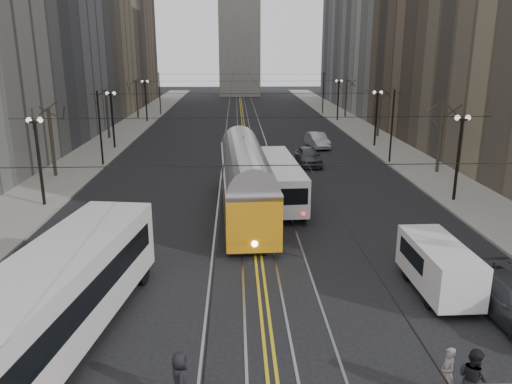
{
  "coord_description": "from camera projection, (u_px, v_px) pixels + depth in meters",
  "views": [
    {
      "loc": [
        -1.06,
        -13.87,
        9.93
      ],
      "look_at": [
        -0.06,
        10.41,
        3.0
      ],
      "focal_mm": 35.0,
      "sensor_mm": 36.0,
      "label": 1
    }
  ],
  "objects": [
    {
      "name": "sedan_grey",
      "position": [
        308.0,
        156.0,
        44.56
      ],
      "size": [
        2.17,
        4.87,
        1.63
      ],
      "primitive_type": "imported",
      "rotation": [
        0.0,
        0.0,
        0.05
      ],
      "color": "#414549",
      "rests_on": "ground"
    },
    {
      "name": "cargo_van",
      "position": [
        438.0,
        269.0,
        20.89
      ],
      "size": [
        1.97,
        4.99,
        2.2
      ],
      "primitive_type": "cube",
      "rotation": [
        0.0,
        0.0,
        0.01
      ],
      "color": "white",
      "rests_on": "ground"
    },
    {
      "name": "sedan_silver",
      "position": [
        317.0,
        140.0,
        52.58
      ],
      "size": [
        2.28,
        4.88,
        1.55
      ],
      "primitive_type": "imported",
      "rotation": [
        0.0,
        0.0,
        0.14
      ],
      "color": "#ADB0B5",
      "rests_on": "ground"
    },
    {
      "name": "ground",
      "position": [
        271.0,
        369.0,
        16.1
      ],
      "size": [
        260.0,
        260.0,
        0.0
      ],
      "primitive_type": "plane",
      "color": "black",
      "rests_on": "ground"
    },
    {
      "name": "pedestrian_c",
      "position": [
        472.0,
        378.0,
        14.15
      ],
      "size": [
        1.01,
        1.12,
        1.89
      ],
      "primitive_type": "imported",
      "rotation": [
        0.0,
        0.0,
        1.97
      ],
      "color": "black",
      "rests_on": "crosswalk_band"
    },
    {
      "name": "transit_bus",
      "position": [
        49.0,
        311.0,
        16.34
      ],
      "size": [
        4.76,
        13.76,
        3.37
      ],
      "primitive_type": "cube",
      "rotation": [
        0.0,
        0.0,
        -0.15
      ],
      "color": "silver",
      "rests_on": "ground"
    },
    {
      "name": "rear_bus",
      "position": [
        279.0,
        181.0,
        33.72
      ],
      "size": [
        2.82,
        10.79,
        2.79
      ],
      "primitive_type": "cube",
      "rotation": [
        0.0,
        0.0,
        0.05
      ],
      "color": "white",
      "rests_on": "ground"
    },
    {
      "name": "centre_lines",
      "position": [
        245.0,
        137.0,
        59.33
      ],
      "size": [
        0.42,
        130.0,
        0.01
      ],
      "primitive_type": "cube",
      "color": "gold",
      "rests_on": "ground"
    },
    {
      "name": "sidewalk_right",
      "position": [
        369.0,
        135.0,
        59.9
      ],
      "size": [
        5.0,
        140.0,
        0.15
      ],
      "primitive_type": "cube",
      "color": "gray",
      "rests_on": "ground"
    },
    {
      "name": "streetcar_rails",
      "position": [
        245.0,
        137.0,
        59.33
      ],
      "size": [
        4.8,
        130.0,
        0.02
      ],
      "primitive_type": "cube",
      "color": "gray",
      "rests_on": "ground"
    },
    {
      "name": "pedestrian_a",
      "position": [
        180.0,
        379.0,
        14.32
      ],
      "size": [
        0.65,
        0.89,
        1.66
      ],
      "primitive_type": "imported",
      "rotation": [
        0.0,
        0.0,
        1.74
      ],
      "color": "black",
      "rests_on": "crosswalk_band"
    },
    {
      "name": "trolley_wires",
      "position": [
        246.0,
        116.0,
        48.53
      ],
      "size": [
        25.96,
        120.0,
        6.6
      ],
      "color": "black",
      "rests_on": "ground"
    },
    {
      "name": "street_trees",
      "position": [
        246.0,
        125.0,
        49.2
      ],
      "size": [
        31.68,
        53.28,
        5.6
      ],
      "color": "#382D23",
      "rests_on": "ground"
    },
    {
      "name": "lamp_posts",
      "position": [
        248.0,
        136.0,
        42.95
      ],
      "size": [
        27.6,
        57.2,
        5.6
      ],
      "color": "black",
      "rests_on": "ground"
    },
    {
      "name": "sidewalk_left",
      "position": [
        117.0,
        137.0,
        58.72
      ],
      "size": [
        5.0,
        140.0,
        0.15
      ],
      "primitive_type": "cube",
      "color": "gray",
      "rests_on": "ground"
    },
    {
      "name": "pedestrian_b",
      "position": [
        448.0,
        373.0,
        14.63
      ],
      "size": [
        0.4,
        0.6,
        1.6
      ],
      "primitive_type": "imported",
      "rotation": [
        0.0,
        0.0,
        4.74
      ],
      "color": "gray",
      "rests_on": "crosswalk_band"
    },
    {
      "name": "streetcar",
      "position": [
        245.0,
        187.0,
        30.99
      ],
      "size": [
        3.33,
        14.86,
        3.48
      ],
      "primitive_type": "cube",
      "rotation": [
        0.0,
        0.0,
        0.04
      ],
      "color": "orange",
      "rests_on": "ground"
    }
  ]
}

